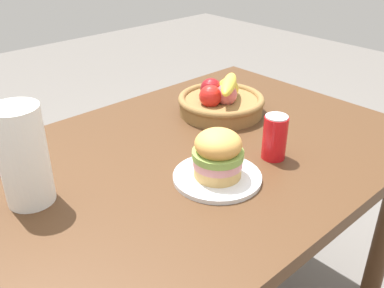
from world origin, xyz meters
name	(u,v)px	position (x,y,z in m)	size (l,w,h in m)	color
dining_table	(183,187)	(0.00, 0.00, 0.65)	(1.40, 0.90, 0.75)	#4C301C
plate	(217,177)	(-0.01, -0.14, 0.76)	(0.23, 0.23, 0.01)	white
sandwich	(218,154)	(-0.01, -0.14, 0.82)	(0.13, 0.13, 0.13)	#DBAD60
soda_can	(275,137)	(0.19, -0.17, 0.81)	(0.07, 0.07, 0.13)	red
fruit_basket	(221,101)	(0.29, 0.14, 0.80)	(0.29, 0.29, 0.14)	olive
paper_towel_roll	(23,156)	(-0.40, 0.09, 0.87)	(0.11, 0.11, 0.24)	white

